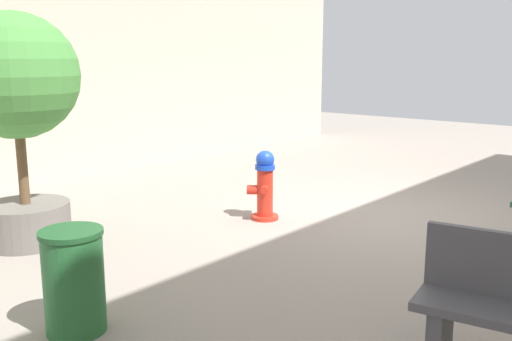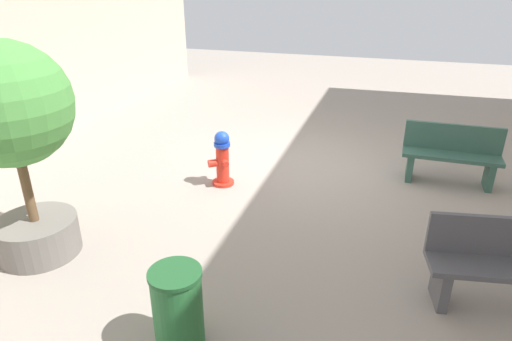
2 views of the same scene
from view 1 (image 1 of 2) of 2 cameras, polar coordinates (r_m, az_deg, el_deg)
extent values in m
plane|color=gray|center=(7.61, 13.35, -4.72)|extent=(23.40, 23.40, 0.00)
cylinder|color=red|center=(7.37, 0.91, -4.72)|extent=(0.35, 0.35, 0.05)
cylinder|color=red|center=(7.29, 0.91, -2.23)|extent=(0.21, 0.21, 0.61)
cylinder|color=blue|center=(7.22, 0.92, 0.35)|extent=(0.26, 0.26, 0.06)
sphere|color=blue|center=(7.20, 0.92, 1.10)|extent=(0.24, 0.24, 0.24)
cylinder|color=red|center=(7.12, 0.87, -1.94)|extent=(0.15, 0.16, 0.09)
cylinder|color=red|center=(7.42, 0.96, -1.41)|extent=(0.15, 0.16, 0.09)
cylinder|color=red|center=(7.29, -0.37, -1.96)|extent=(0.18, 0.18, 0.12)
cube|color=#4C4C51|center=(4.15, 18.09, -15.55)|extent=(0.17, 0.41, 0.45)
cylinder|color=slate|center=(6.91, -22.15, -4.94)|extent=(0.96, 0.96, 0.45)
cylinder|color=brown|center=(6.75, -22.62, 1.05)|extent=(0.11, 0.11, 1.01)
sphere|color=#4C9342|center=(6.66, -23.22, 8.83)|extent=(1.37, 1.37, 1.37)
cylinder|color=#266633|center=(4.56, -17.93, -10.85)|extent=(0.45, 0.45, 0.77)
cylinder|color=#1E5128|center=(4.43, -18.25, -6.00)|extent=(0.48, 0.48, 0.04)
camera|label=2|loc=(2.41, -71.73, 31.04)|focal=30.99mm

